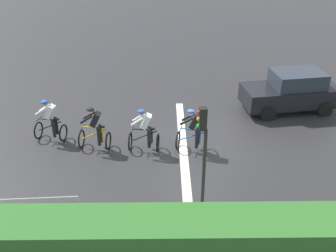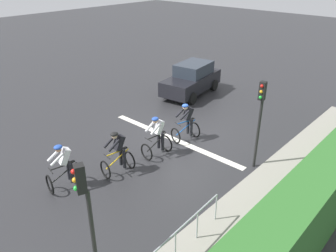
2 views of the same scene
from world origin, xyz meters
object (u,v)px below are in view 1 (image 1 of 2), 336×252
(cyclist_lead, at_px, (50,121))
(cyclist_fourth, at_px, (193,131))
(car_black, at_px, (292,91))
(pedestrian_railing_kerbside, at_px, (26,206))
(traffic_light_near_crossing, at_px, (203,145))
(cyclist_mid, at_px, (145,131))
(cyclist_second, at_px, (95,129))

(cyclist_lead, xyz_separation_m, cyclist_fourth, (-0.83, -5.33, 0.00))
(cyclist_fourth, relative_size, car_black, 0.39)
(cyclist_lead, relative_size, pedestrian_railing_kerbside, 0.58)
(cyclist_fourth, relative_size, traffic_light_near_crossing, 0.50)
(cyclist_mid, height_order, traffic_light_near_crossing, traffic_light_near_crossing)
(cyclist_second, relative_size, car_black, 0.39)
(traffic_light_near_crossing, bearing_deg, cyclist_second, 46.28)
(cyclist_fourth, xyz_separation_m, car_black, (3.32, -4.51, 0.08))
(cyclist_mid, height_order, pedestrian_railing_kerbside, cyclist_mid)
(car_black, xyz_separation_m, traffic_light_near_crossing, (-6.53, 4.49, 1.35))
(cyclist_second, relative_size, pedestrian_railing_kerbside, 0.58)
(cyclist_second, height_order, car_black, car_black)
(cyclist_second, relative_size, traffic_light_near_crossing, 0.50)
(cyclist_lead, xyz_separation_m, cyclist_mid, (-0.80, -3.60, 0.00))
(cyclist_lead, height_order, cyclist_fourth, same)
(car_black, bearing_deg, cyclist_second, 111.10)
(cyclist_mid, xyz_separation_m, car_black, (3.29, -6.24, 0.08))
(car_black, xyz_separation_m, pedestrian_railing_kerbside, (-7.27, 9.31, -0.11))
(car_black, relative_size, traffic_light_near_crossing, 1.29)
(cyclist_lead, xyz_separation_m, traffic_light_near_crossing, (-4.04, -5.35, 1.43))
(pedestrian_railing_kerbside, bearing_deg, car_black, -52.02)
(cyclist_mid, distance_m, car_black, 7.06)
(cyclist_mid, distance_m, cyclist_fourth, 1.74)
(cyclist_mid, height_order, cyclist_fourth, same)
(cyclist_lead, height_order, traffic_light_near_crossing, traffic_light_near_crossing)
(cyclist_mid, bearing_deg, pedestrian_railing_kerbside, 142.42)
(cyclist_mid, relative_size, traffic_light_near_crossing, 0.50)
(cyclist_fourth, bearing_deg, traffic_light_near_crossing, -179.78)
(cyclist_lead, bearing_deg, cyclist_mid, -102.50)
(car_black, relative_size, pedestrian_railing_kerbside, 1.50)
(cyclist_second, distance_m, cyclist_fourth, 3.57)
(cyclist_mid, bearing_deg, cyclist_second, 84.52)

